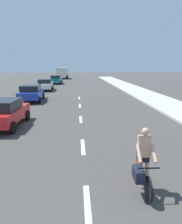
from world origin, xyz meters
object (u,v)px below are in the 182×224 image
at_px(parked_car_red, 5,112).
at_px(delivery_truck, 62,73).
at_px(parked_car_teal, 56,79).
at_px(cyclist, 143,163).
at_px(parked_car_white, 45,84).
at_px(parked_car_blue, 31,92).

xyz_separation_m(parked_car_red, delivery_truck, (0.39, 43.96, 0.67)).
height_order(parked_car_teal, delivery_truck, delivery_truck).
distance_m(cyclist, parked_car_white, 25.53).
height_order(cyclist, parked_car_red, cyclist).
distance_m(parked_car_white, delivery_truck, 26.04).
relative_size(parked_car_red, parked_car_blue, 0.90).
bearing_deg(parked_car_white, parked_car_red, -91.07).
relative_size(parked_car_blue, parked_car_white, 1.01).
xyz_separation_m(parked_car_red, parked_car_teal, (0.25, 28.50, 0.00)).
bearing_deg(parked_car_red, parked_car_white, 93.61).
relative_size(cyclist, parked_car_teal, 0.40).
height_order(parked_car_white, delivery_truck, delivery_truck).
xyz_separation_m(cyclist, parked_car_teal, (-5.64, 35.34, 0.01)).
xyz_separation_m(parked_car_white, parked_car_teal, (0.52, 10.56, 0.00)).
bearing_deg(parked_car_teal, cyclist, -79.50).
xyz_separation_m(parked_car_blue, parked_car_white, (0.07, 8.94, -0.00)).
bearing_deg(parked_car_blue, delivery_truck, 86.84).
xyz_separation_m(cyclist, parked_car_blue, (-6.23, 15.84, 0.01)).
distance_m(cyclist, parked_car_red, 9.03).
bearing_deg(cyclist, parked_car_teal, -78.53).
bearing_deg(parked_car_blue, cyclist, -70.48).
distance_m(parked_car_blue, parked_car_white, 8.94).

